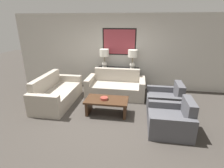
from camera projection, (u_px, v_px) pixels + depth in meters
name	position (u px, v px, depth m)	size (l,w,h in m)	color
ground_plane	(107.00, 120.00, 4.47)	(20.00, 20.00, 0.00)	#3D3833
back_wall	(119.00, 52.00, 6.31)	(7.74, 0.12, 2.65)	beige
console_table	(118.00, 79.00, 6.39)	(1.48, 0.35, 0.81)	black
table_lamp_left	(104.00, 55.00, 6.18)	(0.33, 0.33, 0.66)	silver
table_lamp_right	(133.00, 56.00, 6.03)	(0.33, 0.33, 0.66)	silver
couch_by_back_wall	(116.00, 87.00, 5.85)	(1.91, 0.91, 0.86)	#ADA393
couch_by_side	(57.00, 94.00, 5.34)	(0.91, 1.91, 0.86)	#ADA393
coffee_table	(107.00, 103.00, 4.69)	(1.14, 0.61, 0.43)	#3D2616
decorative_bowl	(104.00, 98.00, 4.62)	(0.20, 0.20, 0.06)	#93382D
armchair_near_back_wall	(165.00, 101.00, 4.96)	(0.94, 0.94, 0.79)	#4C4C51
armchair_near_camera	(171.00, 120.00, 3.97)	(0.94, 0.94, 0.79)	#4C4C51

